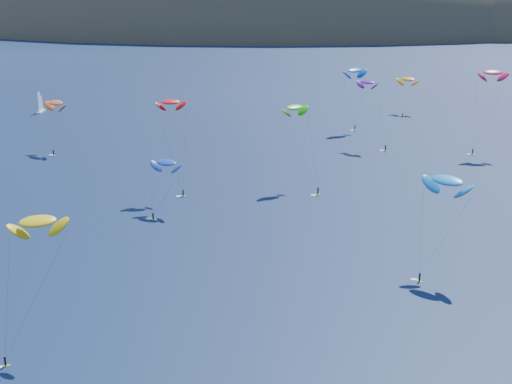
{
  "coord_description": "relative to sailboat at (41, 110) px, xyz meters",
  "views": [
    {
      "loc": [
        -0.01,
        -76.46,
        62.45
      ],
      "look_at": [
        0.32,
        80.0,
        9.0
      ],
      "focal_mm": 50.0,
      "sensor_mm": 36.0,
      "label": 1
    }
  ],
  "objects": [
    {
      "name": "kitesurfer_9",
      "position": [
        64.13,
        -97.2,
        23.36
      ],
      "size": [
        8.22,
        8.72,
        26.45
      ],
      "rotation": [
        0.0,
        0.0,
        0.2
      ],
      "color": "#95D918",
      "rests_on": "ground"
    },
    {
      "name": "kitesurfer_6",
      "position": [
        123.52,
        -49.2,
        20.03
      ],
      "size": [
        10.28,
        13.69,
        23.09
      ],
      "rotation": [
        0.0,
        0.0,
        -0.68
      ],
      "color": "#95D918",
      "rests_on": "ground"
    },
    {
      "name": "kitesurfer_2",
      "position": [
        51.24,
        -175.36,
        19.98
      ],
      "size": [
        10.11,
        13.48,
        23.42
      ],
      "rotation": [
        0.0,
        0.0,
        0.34
      ],
      "color": "#95D918",
      "rests_on": "ground"
    },
    {
      "name": "kitesurfer_10",
      "position": [
        64.24,
        -112.7,
        11.29
      ],
      "size": [
        9.12,
        11.75,
        14.49
      ],
      "rotation": [
        0.0,
        0.0,
        -0.39
      ],
      "color": "#95D918",
      "rests_on": "ground"
    },
    {
      "name": "kitesurfer_1",
      "position": [
        21.99,
        -55.83,
        14.62
      ],
      "size": [
        9.93,
        12.95,
        18.08
      ],
      "rotation": [
        0.0,
        0.0,
        -0.62
      ],
      "color": "#95D918",
      "rests_on": "ground"
    },
    {
      "name": "kitesurfer_3",
      "position": [
        97.35,
        -90.35,
        20.43
      ],
      "size": [
        11.22,
        16.01,
        23.66
      ],
      "rotation": [
        0.0,
        0.0,
        0.57
      ],
      "color": "#95D918",
      "rests_on": "ground"
    },
    {
      "name": "kitesurfer_5",
      "position": [
        124.75,
        -147.72,
        17.93
      ],
      "size": [
        11.92,
        12.86,
        21.69
      ],
      "rotation": [
        0.0,
        0.0,
        -0.73
      ],
      "color": "#95D918",
      "rests_on": "ground"
    },
    {
      "name": "sailboat",
      "position": [
        0.0,
        0.0,
        0.0
      ],
      "size": [
        7.68,
        6.66,
        9.59
      ],
      "rotation": [
        0.0,
        0.0,
        -0.06
      ],
      "color": "white",
      "rests_on": "ground"
    },
    {
      "name": "kitesurfer_8",
      "position": [
        161.95,
        -56.9,
        24.57
      ],
      "size": [
        11.25,
        8.0,
        28.16
      ],
      "rotation": [
        0.0,
        0.0,
        -0.02
      ],
      "color": "#95D918",
      "rests_on": "ground"
    },
    {
      "name": "island",
      "position": [
        125.66,
        356.28,
        -11.6
      ],
      "size": [
        730.0,
        300.0,
        210.0
      ],
      "color": "#3D3526",
      "rests_on": "ground"
    },
    {
      "name": "kitesurfer_4",
      "position": [
        122.4,
        -25.87,
        20.27
      ],
      "size": [
        10.89,
        9.1,
        23.94
      ],
      "rotation": [
        0.0,
        0.0,
        0.55
      ],
      "color": "#95D918",
      "rests_on": "ground"
    },
    {
      "name": "kitesurfer_11",
      "position": [
        147.64,
        1.46,
        12.35
      ],
      "size": [
        9.71,
        14.94,
        15.69
      ],
      "rotation": [
        0.0,
        0.0,
        -0.49
      ],
      "color": "#95D918",
      "rests_on": "ground"
    }
  ]
}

